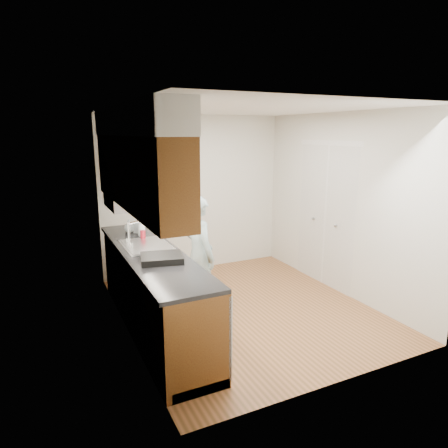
% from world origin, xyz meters
% --- Properties ---
extents(floor, '(3.50, 3.50, 0.00)m').
position_xyz_m(floor, '(0.00, 0.00, 0.00)').
color(floor, '#9C623B').
rests_on(floor, ground).
extents(ceiling, '(3.50, 3.50, 0.00)m').
position_xyz_m(ceiling, '(0.00, 0.00, 2.50)').
color(ceiling, white).
rests_on(ceiling, wall_left).
extents(wall_left, '(0.02, 3.50, 2.50)m').
position_xyz_m(wall_left, '(-1.50, 0.00, 1.25)').
color(wall_left, silver).
rests_on(wall_left, floor).
extents(wall_right, '(0.02, 3.50, 2.50)m').
position_xyz_m(wall_right, '(1.50, 0.00, 1.25)').
color(wall_right, silver).
rests_on(wall_right, floor).
extents(wall_back, '(3.00, 0.02, 2.50)m').
position_xyz_m(wall_back, '(0.00, 1.75, 1.25)').
color(wall_back, silver).
rests_on(wall_back, floor).
extents(counter, '(0.64, 2.80, 1.30)m').
position_xyz_m(counter, '(-1.20, -0.00, 0.49)').
color(counter, brown).
rests_on(counter, floor).
extents(upper_cabinets, '(0.47, 2.80, 1.21)m').
position_xyz_m(upper_cabinets, '(-1.33, 0.05, 1.95)').
color(upper_cabinets, brown).
rests_on(upper_cabinets, wall_left).
extents(closet_door, '(0.02, 1.22, 2.05)m').
position_xyz_m(closet_door, '(1.49, 0.30, 1.02)').
color(closet_door, white).
rests_on(closet_door, wall_right).
extents(floor_mat, '(0.51, 0.78, 0.01)m').
position_xyz_m(floor_mat, '(-0.58, 0.12, 0.01)').
color(floor_mat, '#565658').
rests_on(floor_mat, floor).
extents(person, '(0.48, 0.65, 1.69)m').
position_xyz_m(person, '(-0.58, 0.12, 0.86)').
color(person, '#9DBCC0').
rests_on(person, floor_mat).
extents(soap_bottle_a, '(0.11, 0.11, 0.25)m').
position_xyz_m(soap_bottle_a, '(-1.14, 0.66, 1.07)').
color(soap_bottle_a, white).
rests_on(soap_bottle_a, counter).
extents(soap_bottle_b, '(0.12, 0.12, 0.19)m').
position_xyz_m(soap_bottle_b, '(-1.14, 0.87, 1.03)').
color(soap_bottle_b, white).
rests_on(soap_bottle_b, counter).
extents(soap_bottle_c, '(0.19, 0.19, 0.17)m').
position_xyz_m(soap_bottle_c, '(-1.24, 0.95, 1.03)').
color(soap_bottle_c, white).
rests_on(soap_bottle_c, counter).
extents(soda_can, '(0.07, 0.07, 0.12)m').
position_xyz_m(soda_can, '(-1.17, 0.49, 1.00)').
color(soda_can, red).
rests_on(soda_can, counter).
extents(dish_rack, '(0.49, 0.44, 0.07)m').
position_xyz_m(dish_rack, '(-1.21, -0.41, 0.97)').
color(dish_rack, black).
rests_on(dish_rack, counter).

